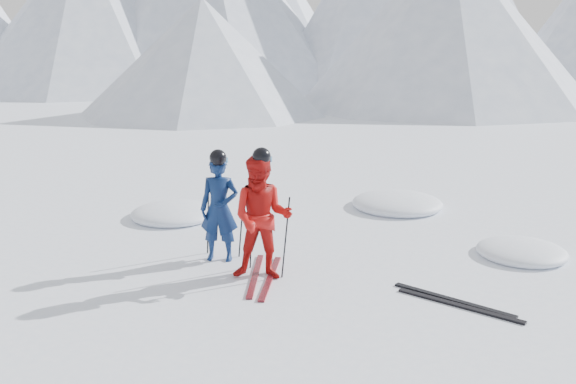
% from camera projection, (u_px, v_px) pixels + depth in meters
% --- Properties ---
extents(ground, '(160.00, 160.00, 0.00)m').
position_uv_depth(ground, '(414.00, 292.00, 8.34)').
color(ground, white).
rests_on(ground, ground).
extents(skier_blue, '(0.69, 0.55, 1.65)m').
position_uv_depth(skier_blue, '(219.00, 209.00, 9.42)').
color(skier_blue, '#0C204C').
rests_on(skier_blue, ground).
extents(skier_red, '(1.05, 0.93, 1.81)m').
position_uv_depth(skier_red, '(262.00, 218.00, 8.65)').
color(skier_red, '#AF100E').
rests_on(skier_red, ground).
extents(pole_blue_left, '(0.11, 0.08, 1.10)m').
position_uv_depth(pole_blue_left, '(208.00, 221.00, 9.73)').
color(pole_blue_left, black).
rests_on(pole_blue_left, ground).
extents(pole_blue_right, '(0.11, 0.07, 1.10)m').
position_uv_depth(pole_blue_right, '(241.00, 224.00, 9.61)').
color(pole_blue_right, black).
rests_on(pole_blue_right, ground).
extents(pole_red_left, '(0.12, 0.10, 1.20)m').
position_uv_depth(pole_red_left, '(251.00, 231.00, 9.06)').
color(pole_red_left, black).
rests_on(pole_red_left, ground).
extents(pole_red_right, '(0.12, 0.08, 1.20)m').
position_uv_depth(pole_red_right, '(286.00, 238.00, 8.74)').
color(pole_red_right, black).
rests_on(pole_red_right, ground).
extents(ski_worn_left, '(0.68, 1.62, 0.03)m').
position_uv_depth(ski_worn_left, '(255.00, 275.00, 8.90)').
color(ski_worn_left, black).
rests_on(ski_worn_left, ground).
extents(ski_worn_right, '(0.57, 1.66, 0.03)m').
position_uv_depth(ski_worn_right, '(270.00, 278.00, 8.81)').
color(ski_worn_right, black).
rests_on(ski_worn_right, ground).
extents(ski_loose_a, '(1.65, 0.58, 0.03)m').
position_uv_depth(ski_loose_a, '(453.00, 300.00, 8.04)').
color(ski_loose_a, black).
rests_on(ski_loose_a, ground).
extents(ski_loose_b, '(1.67, 0.52, 0.03)m').
position_uv_depth(ski_loose_b, '(459.00, 306.00, 7.87)').
color(ski_loose_b, black).
rests_on(ski_loose_b, ground).
extents(snow_lumps, '(7.93, 4.23, 0.41)m').
position_uv_depth(snow_lumps, '(342.00, 219.00, 11.85)').
color(snow_lumps, white).
rests_on(snow_lumps, ground).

